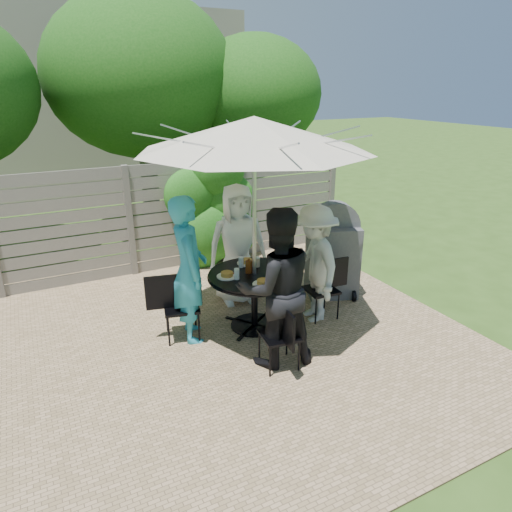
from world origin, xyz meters
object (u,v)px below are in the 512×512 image
plate_right (281,269)px  plate_extra (276,279)px  person_front (276,289)px  glass_right (271,263)px  chair_right (321,300)px  syrup_jug (249,267)px  chair_left (181,319)px  bbq_grill (333,254)px  plate_front (263,283)px  plate_left (227,275)px  glass_left (237,274)px  plate_back (247,262)px  person_right (314,264)px  person_left (189,270)px  glass_back (241,262)px  patio_table (254,290)px  chair_back (236,281)px  chair_front (279,348)px  person_back (238,245)px  umbrella (254,134)px  coffee_cup (257,262)px

plate_right → plate_extra: (-0.23, -0.26, 0.00)m
person_front → glass_right: person_front is taller
chair_right → syrup_jug: size_ratio=5.24×
chair_left → bbq_grill: bbq_grill is taller
plate_front → plate_left: bearing=125.0°
glass_left → plate_back: bearing=50.8°
chair_right → plate_right: size_ratio=3.22×
person_right → plate_back: bearing=-113.4°
person_left → glass_back: (0.76, 0.13, -0.08)m
person_left → plate_extra: size_ratio=7.72×
patio_table → chair_left: (-0.95, 0.17, -0.27)m
chair_back → plate_right: chair_back is taller
chair_front → chair_left: bearing=42.6°
plate_back → syrup_jug: (-0.11, -0.29, 0.06)m
plate_right → glass_back: bearing=140.8°
person_back → plate_back: person_back is taller
chair_back → plate_extra: bearing=14.4°
plate_front → plate_extra: (0.19, 0.03, 0.00)m
person_front → plate_left: bearing=-66.6°
chair_front → chair_right: size_ratio=0.99×
chair_left → glass_back: glass_back is taller
chair_front → bbq_grill: size_ratio=0.57×
person_front → umbrella: bearing=-90.0°
chair_back → plate_back: chair_back is taller
plate_right → chair_front: bearing=-120.4°
plate_front → plate_right: 0.51m
chair_left → syrup_jug: (0.90, -0.11, 0.59)m
chair_back → syrup_jug: 1.09m
chair_right → glass_left: bearing=-1.2°
umbrella → plate_extra: (0.13, -0.33, -1.71)m
person_right → plate_extra: size_ratio=6.73×
coffee_cup → plate_back: bearing=115.6°
person_back → chair_back: bearing=89.3°
chair_right → glass_right: bearing=-14.5°
person_left → syrup_jug: (0.77, -0.08, -0.07)m
chair_right → plate_right: same height
chair_right → coffee_cup: bearing=-20.4°
chair_back → glass_left: 1.25m
umbrella → person_front: bearing=-100.0°
umbrella → plate_right: size_ratio=12.41×
person_back → coffee_cup: person_back is taller
plate_front → bbq_grill: (1.56, 0.72, -0.13)m
bbq_grill → plate_front: bearing=-134.7°
chair_back → plate_extra: 1.38m
person_front → syrup_jug: size_ratio=11.61×
glass_left → chair_back: bearing=66.3°
umbrella → plate_front: umbrella is taller
plate_front → bbq_grill: bearing=24.9°
person_right → plate_back: (-0.76, 0.50, -0.01)m
glass_back → glass_left: bearing=-123.0°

